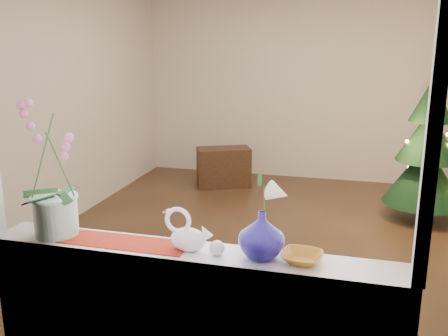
{
  "coord_description": "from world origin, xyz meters",
  "views": [
    {
      "loc": [
        0.78,
        -4.61,
        1.97
      ],
      "look_at": [
        -0.09,
        -1.4,
        1.11
      ],
      "focal_mm": 40.0,
      "sensor_mm": 36.0,
      "label": 1
    }
  ],
  "objects_px": {
    "paperweight": "(217,248)",
    "amber_dish": "(302,258)",
    "xmas_tree": "(427,150)",
    "swan": "(188,230)",
    "blue_vase": "(262,231)",
    "orchid_pot": "(52,170)",
    "side_table": "(224,167)"
  },
  "relations": [
    {
      "from": "paperweight",
      "to": "xmas_tree",
      "type": "relative_size",
      "value": 0.05
    },
    {
      "from": "amber_dish",
      "to": "side_table",
      "type": "relative_size",
      "value": 0.24
    },
    {
      "from": "swan",
      "to": "paperweight",
      "type": "xyz_separation_m",
      "value": [
        0.16,
        -0.02,
        -0.07
      ]
    },
    {
      "from": "orchid_pot",
      "to": "amber_dish",
      "type": "relative_size",
      "value": 4.38
    },
    {
      "from": "paperweight",
      "to": "amber_dish",
      "type": "xyz_separation_m",
      "value": [
        0.42,
        0.03,
        -0.02
      ]
    },
    {
      "from": "blue_vase",
      "to": "side_table",
      "type": "distance_m",
      "value": 4.4
    },
    {
      "from": "swan",
      "to": "xmas_tree",
      "type": "height_order",
      "value": "xmas_tree"
    },
    {
      "from": "swan",
      "to": "blue_vase",
      "type": "relative_size",
      "value": 0.92
    },
    {
      "from": "side_table",
      "to": "xmas_tree",
      "type": "bearing_deg",
      "value": -38.55
    },
    {
      "from": "orchid_pot",
      "to": "blue_vase",
      "type": "relative_size",
      "value": 2.72
    },
    {
      "from": "orchid_pot",
      "to": "amber_dish",
      "type": "xyz_separation_m",
      "value": [
        1.35,
        0.0,
        -0.35
      ]
    },
    {
      "from": "side_table",
      "to": "blue_vase",
      "type": "bearing_deg",
      "value": -96.31
    },
    {
      "from": "orchid_pot",
      "to": "side_table",
      "type": "bearing_deg",
      "value": 92.3
    },
    {
      "from": "swan",
      "to": "xmas_tree",
      "type": "xyz_separation_m",
      "value": [
        1.55,
        3.49,
        -0.23
      ]
    },
    {
      "from": "amber_dish",
      "to": "side_table",
      "type": "bearing_deg",
      "value": 110.13
    },
    {
      "from": "blue_vase",
      "to": "amber_dish",
      "type": "bearing_deg",
      "value": -2.11
    },
    {
      "from": "blue_vase",
      "to": "xmas_tree",
      "type": "bearing_deg",
      "value": 71.3
    },
    {
      "from": "amber_dish",
      "to": "side_table",
      "type": "distance_m",
      "value": 4.45
    },
    {
      "from": "orchid_pot",
      "to": "side_table",
      "type": "distance_m",
      "value": 4.26
    },
    {
      "from": "orchid_pot",
      "to": "swan",
      "type": "xyz_separation_m",
      "value": [
        0.77,
        -0.01,
        -0.27
      ]
    },
    {
      "from": "orchid_pot",
      "to": "swan",
      "type": "distance_m",
      "value": 0.81
    },
    {
      "from": "swan",
      "to": "blue_vase",
      "type": "xyz_separation_m",
      "value": [
        0.38,
        0.01,
        0.03
      ]
    },
    {
      "from": "swan",
      "to": "blue_vase",
      "type": "height_order",
      "value": "blue_vase"
    },
    {
      "from": "blue_vase",
      "to": "xmas_tree",
      "type": "height_order",
      "value": "xmas_tree"
    },
    {
      "from": "orchid_pot",
      "to": "amber_dish",
      "type": "height_order",
      "value": "orchid_pot"
    },
    {
      "from": "side_table",
      "to": "paperweight",
      "type": "bearing_deg",
      "value": -99.22
    },
    {
      "from": "swan",
      "to": "side_table",
      "type": "distance_m",
      "value": 4.31
    },
    {
      "from": "orchid_pot",
      "to": "swan",
      "type": "height_order",
      "value": "orchid_pot"
    },
    {
      "from": "swan",
      "to": "amber_dish",
      "type": "xyz_separation_m",
      "value": [
        0.58,
        0.01,
        -0.09
      ]
    },
    {
      "from": "amber_dish",
      "to": "xmas_tree",
      "type": "bearing_deg",
      "value": 74.39
    },
    {
      "from": "swan",
      "to": "amber_dish",
      "type": "bearing_deg",
      "value": 19.31
    },
    {
      "from": "swan",
      "to": "xmas_tree",
      "type": "relative_size",
      "value": 0.16
    }
  ]
}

